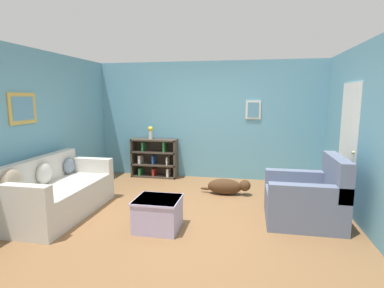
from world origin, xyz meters
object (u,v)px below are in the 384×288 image
(couch, at_px, (57,194))
(coffee_table, at_px, (158,213))
(vase, at_px, (151,132))
(bookshelf, at_px, (155,158))
(recliner_chair, at_px, (308,199))
(dog, at_px, (228,186))

(couch, height_order, coffee_table, couch)
(couch, height_order, vase, vase)
(bookshelf, height_order, recliner_chair, recliner_chair)
(recliner_chair, xyz_separation_m, vase, (-3.07, 1.99, 0.70))
(couch, relative_size, vase, 6.45)
(couch, relative_size, coffee_table, 3.01)
(coffee_table, bearing_deg, recliner_chair, 17.72)
(coffee_table, relative_size, dog, 0.65)
(bookshelf, xyz_separation_m, dog, (1.75, -0.99, -0.27))
(vase, bearing_deg, recliner_chair, -32.99)
(bookshelf, xyz_separation_m, vase, (-0.08, -0.02, 0.61))
(couch, height_order, dog, couch)
(vase, bearing_deg, dog, -27.83)
(dog, bearing_deg, recliner_chair, -39.62)
(bookshelf, distance_m, dog, 2.03)
(couch, bearing_deg, bookshelf, 72.04)
(dog, bearing_deg, couch, -149.94)
(recliner_chair, bearing_deg, vase, 147.01)
(couch, bearing_deg, recliner_chair, 6.74)
(recliner_chair, xyz_separation_m, dog, (-1.24, 1.03, -0.19))
(vase, bearing_deg, couch, -106.42)
(recliner_chair, bearing_deg, dog, 140.38)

